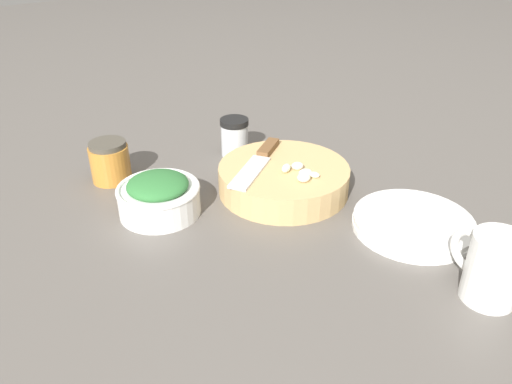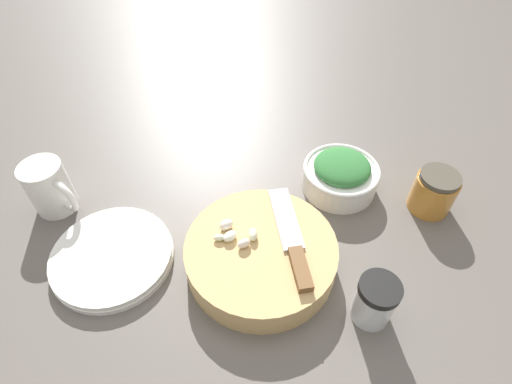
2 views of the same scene
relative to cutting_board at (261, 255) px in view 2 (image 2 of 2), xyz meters
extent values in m
plane|color=#56514C|center=(-0.08, 0.08, -0.03)|extent=(5.00, 5.00, 0.00)
cylinder|color=tan|center=(0.00, 0.00, 0.00)|extent=(0.24, 0.24, 0.05)
cube|color=brown|center=(0.07, -0.02, 0.03)|extent=(0.06, 0.07, 0.01)
cube|color=silver|center=(0.02, 0.06, 0.03)|extent=(0.10, 0.13, 0.01)
ellipsoid|color=silver|center=(-0.02, -0.01, 0.03)|extent=(0.02, 0.02, 0.02)
ellipsoid|color=white|center=(-0.05, -0.01, 0.03)|extent=(0.02, 0.03, 0.01)
ellipsoid|color=silver|center=(-0.02, 0.01, 0.03)|extent=(0.02, 0.03, 0.02)
ellipsoid|color=silver|center=(-0.06, -0.01, 0.03)|extent=(0.02, 0.02, 0.01)
ellipsoid|color=#F1E1CD|center=(-0.06, 0.01, 0.03)|extent=(0.03, 0.03, 0.02)
cylinder|color=silver|center=(0.08, 0.22, 0.00)|extent=(0.14, 0.14, 0.05)
torus|color=silver|center=(0.08, 0.22, 0.02)|extent=(0.14, 0.14, 0.01)
ellipsoid|color=#2D6B33|center=(0.08, 0.22, 0.03)|extent=(0.10, 0.10, 0.03)
cylinder|color=silver|center=(0.18, -0.02, 0.01)|extent=(0.06, 0.06, 0.07)
cylinder|color=black|center=(0.18, -0.02, 0.05)|extent=(0.06, 0.06, 0.01)
cylinder|color=silver|center=(-0.39, -0.02, 0.02)|extent=(0.07, 0.07, 0.10)
torus|color=silver|center=(-0.35, -0.03, 0.03)|extent=(0.07, 0.03, 0.07)
cylinder|color=silver|center=(-0.23, -0.08, -0.02)|extent=(0.20, 0.20, 0.01)
cylinder|color=silver|center=(-0.23, -0.08, -0.01)|extent=(0.20, 0.20, 0.01)
cylinder|color=#BC7A2D|center=(0.24, 0.23, 0.01)|extent=(0.07, 0.07, 0.07)
cylinder|color=#474238|center=(0.24, 0.23, 0.05)|extent=(0.07, 0.07, 0.01)
camera|label=1|loc=(-0.60, 0.55, 0.44)|focal=35.00mm
camera|label=2|loc=(0.13, -0.34, 0.53)|focal=28.00mm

